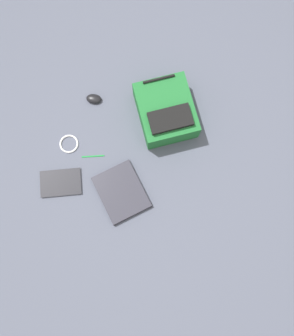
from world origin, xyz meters
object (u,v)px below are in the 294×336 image
object	(u,v)px
backpack	(166,111)
book_manual	(61,183)
cable_coil	(69,144)
pen_black	(93,156)
laptop	(121,192)
computer_mouse	(94,99)

from	to	relation	value
backpack	book_manual	world-z (taller)	backpack
book_manual	cable_coil	size ratio (longest dim) A/B	2.36
pen_black	book_manual	bearing A→B (deg)	-67.82
backpack	laptop	bearing A→B (deg)	-47.78
backpack	pen_black	bearing A→B (deg)	-78.41
backpack	book_manual	distance (m)	0.81
computer_mouse	book_manual	bearing A→B (deg)	168.97
book_manual	cable_coil	distance (m)	0.26
laptop	pen_black	size ratio (longest dim) A/B	2.54
laptop	book_manual	world-z (taller)	laptop
cable_coil	computer_mouse	bearing A→B (deg)	134.37
laptop	book_manual	xyz separation A→B (m)	(-0.18, -0.35, -0.01)
book_manual	computer_mouse	distance (m)	0.60
laptop	pen_black	bearing A→B (deg)	-160.18
computer_mouse	cable_coil	size ratio (longest dim) A/B	0.82
book_manual	computer_mouse	bearing A→B (deg)	141.99
computer_mouse	pen_black	xyz separation A→B (m)	(0.37, -0.12, -0.01)
book_manual	computer_mouse	xyz separation A→B (m)	(-0.47, 0.37, 0.01)
backpack	computer_mouse	xyz separation A→B (m)	(-0.26, -0.41, -0.07)
laptop	book_manual	size ratio (longest dim) A/B	1.27
cable_coil	pen_black	bearing A→B (deg)	43.95
pen_black	laptop	bearing A→B (deg)	19.82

